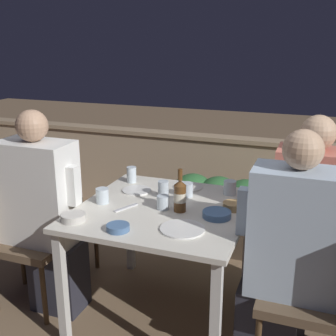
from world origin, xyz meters
TOP-DOWN VIEW (x-y plane):
  - ground_plane at (0.00, 0.00)m, footprint 16.00×16.00m
  - parapet_wall at (0.00, 1.71)m, footprint 9.00×0.18m
  - dining_table at (0.00, 0.00)m, footprint 0.98×0.99m
  - planter_hedge at (0.09, 1.02)m, footprint 0.81×0.47m
  - chair_left_near at (-0.93, -0.15)m, footprint 0.44×0.44m
  - person_white_polo at (-0.73, -0.15)m, footprint 0.51×0.26m
  - chair_left_far at (-0.97, 0.17)m, footprint 0.44×0.44m
  - chair_right_near at (0.92, -0.19)m, footprint 0.44×0.44m
  - person_blue_shirt at (0.73, -0.19)m, footprint 0.50×0.26m
  - chair_right_far at (0.98, 0.19)m, footprint 0.44×0.44m
  - person_coral_top at (0.78, 0.19)m, footprint 0.49×0.26m
  - beer_bottle at (0.11, -0.02)m, footprint 0.07×0.07m
  - plate_0 at (0.03, 0.38)m, footprint 0.19×0.19m
  - plate_1 at (-0.26, 0.20)m, footprint 0.19×0.19m
  - plate_2 at (0.20, -0.25)m, footprint 0.24×0.24m
  - bowl_0 at (0.39, 0.11)m, footprint 0.12×0.12m
  - bowl_1 at (0.33, -0.04)m, footprint 0.16×0.16m
  - bowl_2 at (-0.11, -0.38)m, footprint 0.12×0.12m
  - bowl_3 at (-0.39, -0.35)m, footprint 0.14×0.14m
  - glass_cup_0 at (-0.37, -0.07)m, footprint 0.08×0.08m
  - glass_cup_1 at (-0.06, 0.16)m, footprint 0.07×0.07m
  - glass_cup_2 at (0.01, -0.03)m, footprint 0.07×0.07m
  - glass_cup_3 at (-0.37, 0.35)m, footprint 0.07×0.07m
  - glass_cup_4 at (0.07, 0.22)m, footprint 0.08×0.08m
  - glass_cup_5 at (0.32, 0.35)m, footprint 0.08×0.08m
  - fork_0 at (-0.20, -0.09)m, footprint 0.09×0.16m

SIDE VIEW (x-z plane):
  - ground_plane at x=0.00m, z-range 0.00..0.00m
  - planter_hedge at x=0.09m, z-range 0.04..0.65m
  - parapet_wall at x=0.00m, z-range 0.01..0.80m
  - chair_left_near at x=-0.93m, z-range 0.10..0.96m
  - chair_left_far at x=-0.97m, z-range 0.10..0.96m
  - chair_right_near at x=0.92m, z-range 0.10..0.96m
  - chair_right_far at x=0.98m, z-range 0.10..0.96m
  - person_white_polo at x=-0.73m, z-range 0.00..1.30m
  - person_blue_shirt at x=0.73m, z-range 0.00..1.30m
  - dining_table at x=0.00m, z-range 0.28..1.02m
  - person_coral_top at x=0.78m, z-range 0.00..1.31m
  - fork_0 at x=-0.20m, z-range 0.74..0.74m
  - plate_0 at x=0.03m, z-range 0.74..0.75m
  - plate_1 at x=-0.26m, z-range 0.74..0.75m
  - plate_2 at x=0.20m, z-range 0.74..0.75m
  - bowl_2 at x=-0.11m, z-range 0.74..0.77m
  - bowl_1 at x=0.33m, z-range 0.74..0.78m
  - bowl_3 at x=-0.39m, z-range 0.74..0.78m
  - bowl_0 at x=0.39m, z-range 0.74..0.78m
  - glass_cup_2 at x=0.01m, z-range 0.74..0.82m
  - glass_cup_4 at x=0.07m, z-range 0.74..0.82m
  - glass_cup_5 at x=0.32m, z-range 0.74..0.83m
  - glass_cup_0 at x=-0.37m, z-range 0.74..0.83m
  - glass_cup_1 at x=-0.06m, z-range 0.74..0.84m
  - glass_cup_3 at x=-0.37m, z-range 0.74..0.85m
  - beer_bottle at x=0.11m, z-range 0.71..0.96m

